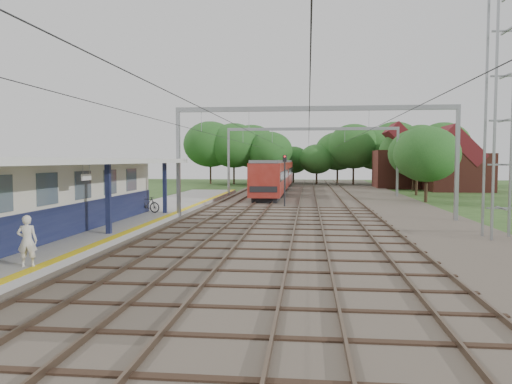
{
  "coord_description": "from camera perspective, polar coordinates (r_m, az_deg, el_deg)",
  "views": [
    {
      "loc": [
        3.18,
        -15.84,
        3.71
      ],
      "look_at": [
        -0.26,
        16.86,
        1.6
      ],
      "focal_mm": 35.0,
      "sensor_mm": 36.0,
      "label": 1
    }
  ],
  "objects": [
    {
      "name": "signal_post",
      "position": [
        38.86,
        3.3,
        1.91
      ],
      "size": [
        0.32,
        0.29,
        4.09
      ],
      "rotation": [
        0.0,
        0.0,
        -0.28
      ],
      "color": "black",
      "rests_on": "ground"
    },
    {
      "name": "bicycle",
      "position": [
        32.62,
        -12.37,
        -1.37
      ],
      "size": [
        1.86,
        0.85,
        1.08
      ],
      "primitive_type": "imported",
      "rotation": [
        0.0,
        0.0,
        1.37
      ],
      "color": "black",
      "rests_on": "platform"
    },
    {
      "name": "catenary_system",
      "position": [
        41.16,
        6.32,
        6.16
      ],
      "size": [
        17.22,
        88.0,
        7.0
      ],
      "color": "gray",
      "rests_on": "ground"
    },
    {
      "name": "yellow_stripe",
      "position": [
        31.19,
        -9.73,
        -2.56
      ],
      "size": [
        0.45,
        52.0,
        0.01
      ],
      "primitive_type": "cube",
      "color": "yellow",
      "rests_on": "platform"
    },
    {
      "name": "canopy",
      "position": [
        24.43,
        -20.66,
        3.28
      ],
      "size": [
        6.4,
        20.0,
        3.44
      ],
      "color": "#13193E",
      "rests_on": "platform"
    },
    {
      "name": "tree_band",
      "position": [
        72.97,
        6.54,
        4.59
      ],
      "size": [
        31.72,
        30.88,
        8.82
      ],
      "color": "#382619",
      "rests_on": "ground"
    },
    {
      "name": "ground",
      "position": [
        16.57,
        -5.28,
        -9.27
      ],
      "size": [
        160.0,
        160.0,
        0.0
      ],
      "primitive_type": "plane",
      "color": "#2D4C1E",
      "rests_on": "ground"
    },
    {
      "name": "station_building",
      "position": [
        25.88,
        -21.78,
        -0.28
      ],
      "size": [
        3.41,
        18.0,
        3.4
      ],
      "color": "beige",
      "rests_on": "platform"
    },
    {
      "name": "ballast_bed",
      "position": [
        45.99,
        7.0,
        -0.92
      ],
      "size": [
        18.0,
        90.0,
        0.1
      ],
      "primitive_type": "cube",
      "color": "#473D33",
      "rests_on": "ground"
    },
    {
      "name": "train",
      "position": [
        58.04,
        2.36,
        1.99
      ],
      "size": [
        2.73,
        34.05,
        3.6
      ],
      "color": "black",
      "rests_on": "ballast_bed"
    },
    {
      "name": "lattice_pylon",
      "position": [
        25.52,
        26.5,
        8.44
      ],
      "size": [
        1.3,
        1.3,
        12.0
      ],
      "color": "gray",
      "rests_on": "ground"
    },
    {
      "name": "rail_tracks",
      "position": [
        46.01,
        3.89,
        -0.75
      ],
      "size": [
        11.8,
        88.0,
        0.15
      ],
      "color": "brown",
      "rests_on": "ballast_bed"
    },
    {
      "name": "person",
      "position": [
        17.3,
        -24.69,
        -5.1
      ],
      "size": [
        0.69,
        0.56,
        1.64
      ],
      "primitive_type": "imported",
      "rotation": [
        0.0,
        0.0,
        3.45
      ],
      "color": "silver",
      "rests_on": "platform"
    },
    {
      "name": "house_far",
      "position": [
        69.04,
        16.72,
        3.12
      ],
      "size": [
        8.0,
        6.12,
        8.66
      ],
      "color": "brown",
      "rests_on": "ground"
    },
    {
      "name": "platform",
      "position": [
        31.89,
        -13.62,
        -2.8
      ],
      "size": [
        5.0,
        52.0,
        0.35
      ],
      "primitive_type": "cube",
      "color": "gray",
      "rests_on": "ground"
    },
    {
      "name": "house_near",
      "position": [
        64.36,
        22.1,
        2.76
      ],
      "size": [
        7.0,
        6.12,
        7.89
      ],
      "color": "brown",
      "rests_on": "ground"
    }
  ]
}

